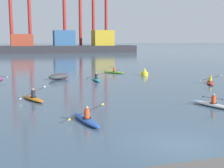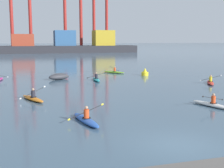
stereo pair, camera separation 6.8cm
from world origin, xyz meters
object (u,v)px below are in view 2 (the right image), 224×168
Objects in this scene: gantry_crane_east at (101,4)px; kayak_red at (210,82)px; kayak_orange at (33,98)px; kayak_white at (212,104)px; kayak_blue at (86,119)px; channel_buoy at (145,73)px; capsized_dinghy at (59,77)px; kayak_teal at (96,79)px; container_barge at (66,45)px; gantry_crane_east_mid at (73,8)px; kayak_lime at (114,72)px.

gantry_crane_east is 98.57m from kayak_red.
kayak_red is (18.21, 3.74, 0.00)m from kayak_orange.
kayak_white is 9.29m from kayak_blue.
channel_buoy is 19.10m from kayak_orange.
capsized_dinghy is 0.86× the size of kayak_red.
kayak_blue is 7.67m from kayak_orange.
kayak_blue is 17.32m from kayak_teal.
kayak_white is at bearing -25.81° from kayak_orange.
container_barge is 15.96× the size of kayak_red.
kayak_white is at bearing -63.46° from capsized_dinghy.
gantry_crane_east_mid reaches higher than channel_buoy.
kayak_blue reaches higher than kayak_teal.
kayak_blue is at bearing -91.70° from capsized_dinghy.
kayak_blue reaches higher than kayak_red.
gantry_crane_east_mid is at bearing 64.05° from container_barge.
kayak_white is (-6.10, -99.01, -16.56)m from gantry_crane_east_mid.
channel_buoy is at bearing 82.04° from kayak_white.
kayak_teal is (3.98, -1.98, -0.18)m from capsized_dinghy.
gantry_crane_east is at bearing 72.85° from capsized_dinghy.
gantry_crane_east is 12.47× the size of kayak_orange.
kayak_teal is at bearing 106.90° from kayak_white.
gantry_crane_east_mid is 10.46× the size of kayak_red.
gantry_crane_east reaches higher than kayak_lime.
gantry_crane_east_mid is 9.93× the size of kayak_teal.
kayak_blue is (-9.17, -1.45, -0.00)m from kayak_white.
container_barge is 1.53× the size of gantry_crane_east_mid.
kayak_lime reaches higher than kayak_teal.
container_barge reaches higher than kayak_teal.
kayak_orange is at bearing -127.19° from kayak_teal.
kayak_blue is at bearing -96.96° from container_barge.
kayak_blue reaches higher than channel_buoy.
gantry_crane_east_mid reaches higher than kayak_white.
kayak_blue is at bearing -144.85° from kayak_red.
kayak_white is 11.41m from kayak_red.
kayak_white is at bearing -100.00° from gantry_crane_east.
kayak_blue is 1.00× the size of kayak_teal.
kayak_blue reaches higher than kayak_white.
kayak_red is at bearing -27.77° from kayak_teal.
kayak_blue is 18.98m from kayak_red.
kayak_lime is at bearing 91.19° from kayak_white.
container_barge is at bearing 81.72° from capsized_dinghy.
container_barge is at bearing -115.95° from gantry_crane_east_mid.
capsized_dinghy is at bearing -149.14° from kayak_lime.
capsized_dinghy is 9.51m from kayak_lime.
kayak_white is at bearing -123.79° from kayak_red.
channel_buoy is (0.47, -72.50, -2.30)m from container_barge.
container_barge is 15.18× the size of kayak_white.
gantry_crane_east is at bearing 75.56° from kayak_teal.
kayak_teal is at bearing -157.37° from channel_buoy.
kayak_orange is 19.97m from kayak_lime.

